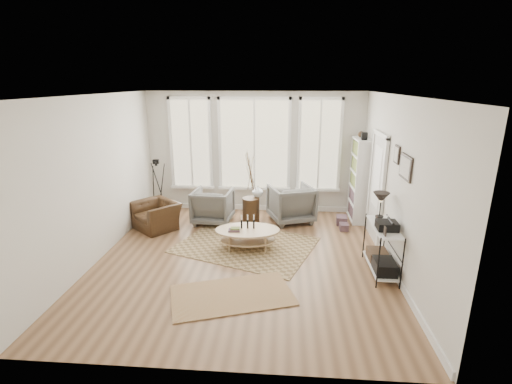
# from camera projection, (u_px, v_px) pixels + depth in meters

# --- Properties ---
(room) EXTENTS (5.50, 5.54, 2.90)m
(room) POSITION_uv_depth(u_px,v_px,m) (243.00, 183.00, 6.39)
(room) COLOR #8B6443
(room) RESTS_ON ground
(bay_window) EXTENTS (4.14, 0.12, 2.24)m
(bay_window) POSITION_uv_depth(u_px,v_px,m) (254.00, 146.00, 8.90)
(bay_window) COLOR #D2C483
(bay_window) RESTS_ON ground
(door) EXTENTS (0.09, 1.06, 2.22)m
(door) POSITION_uv_depth(u_px,v_px,m) (377.00, 186.00, 7.36)
(door) COLOR silver
(door) RESTS_ON ground
(bookcase) EXTENTS (0.31, 0.85, 2.06)m
(bookcase) POSITION_uv_depth(u_px,v_px,m) (359.00, 180.00, 8.45)
(bookcase) COLOR white
(bookcase) RESTS_ON ground
(low_shelf) EXTENTS (0.38, 1.08, 1.30)m
(low_shelf) POSITION_uv_depth(u_px,v_px,m) (382.00, 244.00, 6.17)
(low_shelf) COLOR white
(low_shelf) RESTS_ON ground
(wall_art) EXTENTS (0.04, 0.88, 0.44)m
(wall_art) POSITION_uv_depth(u_px,v_px,m) (403.00, 164.00, 5.79)
(wall_art) COLOR black
(wall_art) RESTS_ON ground
(rug_main) EXTENTS (3.01, 2.64, 0.01)m
(rug_main) POSITION_uv_depth(u_px,v_px,m) (246.00, 245.00, 7.33)
(rug_main) COLOR brown
(rug_main) RESTS_ON ground
(rug_runner) EXTENTS (2.03, 1.52, 0.01)m
(rug_runner) POSITION_uv_depth(u_px,v_px,m) (232.00, 295.00, 5.60)
(rug_runner) COLOR brown
(rug_runner) RESTS_ON ground
(coffee_table) EXTENTS (1.29, 0.87, 0.57)m
(coffee_table) POSITION_uv_depth(u_px,v_px,m) (247.00, 234.00, 7.12)
(coffee_table) COLOR tan
(coffee_table) RESTS_ON ground
(armchair_left) EXTENTS (0.92, 0.94, 0.79)m
(armchair_left) POSITION_uv_depth(u_px,v_px,m) (213.00, 206.00, 8.42)
(armchair_left) COLOR #605F5B
(armchair_left) RESTS_ON ground
(armchair_right) EXTENTS (1.18, 1.20, 0.86)m
(armchair_right) POSITION_uv_depth(u_px,v_px,m) (291.00, 203.00, 8.48)
(armchair_right) COLOR #605F5B
(armchair_right) RESTS_ON ground
(side_table) EXTENTS (0.39, 0.39, 1.63)m
(side_table) POSITION_uv_depth(u_px,v_px,m) (251.00, 189.00, 8.31)
(side_table) COLOR #3D2715
(side_table) RESTS_ON ground
(vase) EXTENTS (0.32, 0.32, 0.26)m
(vase) POSITION_uv_depth(u_px,v_px,m) (258.00, 191.00, 8.44)
(vase) COLOR silver
(vase) RESTS_ON side_table
(accent_chair) EXTENTS (1.21, 1.20, 0.59)m
(accent_chair) POSITION_uv_depth(u_px,v_px,m) (156.00, 215.00, 8.11)
(accent_chair) COLOR #3D2715
(accent_chair) RESTS_ON ground
(tripod_camera) EXTENTS (0.48, 0.48, 1.37)m
(tripod_camera) POSITION_uv_depth(u_px,v_px,m) (158.00, 190.00, 8.79)
(tripod_camera) COLOR black
(tripod_camera) RESTS_ON ground
(book_stack_near) EXTENTS (0.26, 0.31, 0.19)m
(book_stack_near) POSITION_uv_depth(u_px,v_px,m) (342.00, 220.00, 8.38)
(book_stack_near) COLOR brown
(book_stack_near) RESTS_ON ground
(book_stack_far) EXTENTS (0.18, 0.23, 0.15)m
(book_stack_far) POSITION_uv_depth(u_px,v_px,m) (344.00, 227.00, 8.05)
(book_stack_far) COLOR brown
(book_stack_far) RESTS_ON ground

